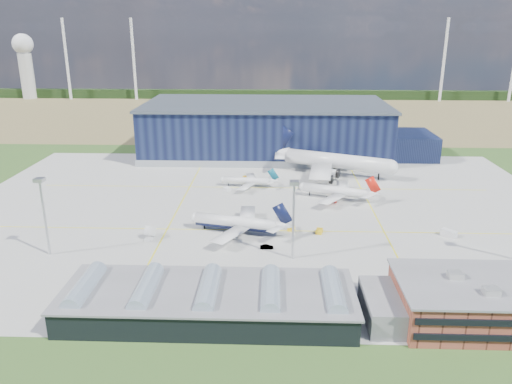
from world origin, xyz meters
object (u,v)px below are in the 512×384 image
at_px(airliner_widebody, 337,153).
at_px(airstair, 150,234).
at_px(gse_cart_b, 227,189).
at_px(ops_building, 501,302).
at_px(gse_tug_b, 291,229).
at_px(gse_tug_c, 246,178).
at_px(hangar, 271,131).
at_px(light_mast_west, 43,204).
at_px(airliner_red, 335,186).
at_px(car_a, 254,274).
at_px(gse_tug_a, 319,231).
at_px(airliner_regional, 247,177).
at_px(light_mast_center, 294,207).
at_px(gse_van_b, 449,233).
at_px(airliner_navy, 236,216).
at_px(car_b, 267,247).

bearing_deg(airliner_widebody, airstair, -108.85).
bearing_deg(gse_cart_b, ops_building, -92.40).
height_order(gse_tug_b, gse_tug_c, gse_tug_c).
relative_size(hangar, gse_tug_c, 44.98).
relative_size(light_mast_west, airliner_red, 0.72).
height_order(airstair, car_a, airstair).
height_order(gse_tug_b, gse_cart_b, gse_cart_b).
bearing_deg(gse_tug_a, gse_tug_c, 128.68).
height_order(airliner_regional, car_a, airliner_regional).
xyz_separation_m(light_mast_center, gse_van_b, (49.38, 17.30, -14.35)).
height_order(airliner_navy, car_b, airliner_navy).
bearing_deg(gse_tug_b, car_b, -100.17).
distance_m(airliner_red, car_b, 52.63).
bearing_deg(airstair, light_mast_west, -139.88).
bearing_deg(car_b, light_mast_center, -131.49).
relative_size(ops_building, airliner_navy, 1.34).
distance_m(airliner_red, gse_tug_c, 43.01).
bearing_deg(gse_van_b, airliner_navy, 135.46).
bearing_deg(airliner_regional, hangar, -92.92).
distance_m(gse_tug_b, car_b, 16.36).
relative_size(hangar, gse_tug_b, 52.45).
bearing_deg(car_a, gse_cart_b, 20.06).
relative_size(light_mast_west, gse_tug_a, 7.23).
bearing_deg(gse_tug_c, light_mast_center, -96.18).
xyz_separation_m(ops_building, light_mast_west, (-115.01, 30.00, 10.64)).
bearing_deg(car_b, airliner_red, -31.11).
xyz_separation_m(airliner_widebody, gse_van_b, (27.30, -67.70, -8.69)).
height_order(gse_van_b, car_a, gse_van_b).
xyz_separation_m(light_mast_center, airliner_regional, (-16.57, 66.16, -11.40)).
bearing_deg(hangar, airliner_navy, -95.47).
relative_size(light_mast_center, gse_cart_b, 7.49).
xyz_separation_m(gse_van_b, car_b, (-56.77, -11.30, -0.43)).
height_order(gse_tug_b, gse_van_b, gse_van_b).
distance_m(ops_building, gse_tug_a, 60.49).
relative_size(light_mast_center, airstair, 5.21).
bearing_deg(hangar, airstair, -108.08).
bearing_deg(airliner_red, airliner_widebody, -76.74).
bearing_deg(light_mast_center, airliner_regional, 104.06).
relative_size(light_mast_center, gse_tug_a, 7.23).
xyz_separation_m(hangar, airliner_regional, (-9.38, -58.65, -7.58)).
bearing_deg(light_mast_center, airliner_red, 71.14).
xyz_separation_m(hangar, car_a, (-3.41, -136.02, -10.94)).
distance_m(light_mast_west, gse_tug_b, 74.68).
bearing_deg(car_b, light_mast_west, 93.03).
relative_size(ops_building, gse_tug_c, 14.27).
relative_size(airliner_navy, gse_tug_a, 10.82).
height_order(gse_tug_a, gse_van_b, gse_van_b).
bearing_deg(gse_tug_b, car_a, -91.19).
height_order(light_mast_west, car_b, light_mast_west).
bearing_deg(airstair, gse_tug_a, 20.07).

